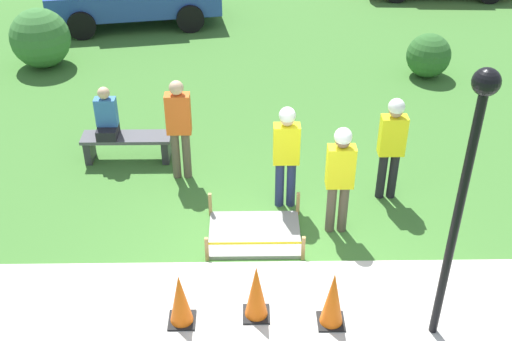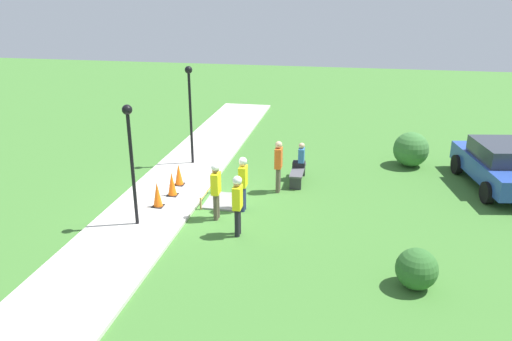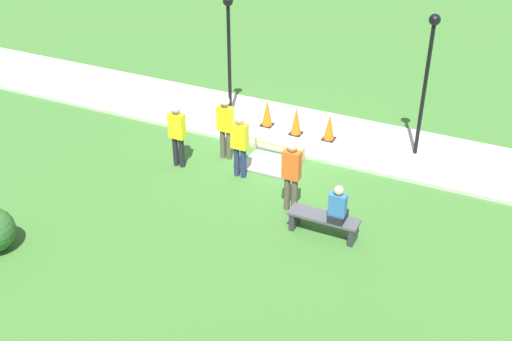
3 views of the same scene
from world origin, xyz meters
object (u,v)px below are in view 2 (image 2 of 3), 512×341
at_px(traffic_cone_sidewalk_edge, 157,194).
at_px(worker_supervisor, 216,186).
at_px(parked_car_blue, 502,165).
at_px(worker_trainee, 243,179).
at_px(person_seated_on_bench, 301,157).
at_px(lamppost_far, 190,100).
at_px(park_bench, 298,173).
at_px(lamppost_near, 130,147).
at_px(traffic_cone_near_patch, 179,175).
at_px(traffic_cone_far_patch, 172,184).
at_px(worker_assistant, 238,200).
at_px(bystander_in_orange_shirt, 278,163).

xyz_separation_m(traffic_cone_sidewalk_edge, worker_supervisor, (0.29, 1.97, 0.55)).
bearing_deg(parked_car_blue, worker_trainee, -76.56).
relative_size(person_seated_on_bench, lamppost_far, 0.24).
relative_size(park_bench, lamppost_near, 0.44).
height_order(traffic_cone_near_patch, traffic_cone_far_patch, traffic_cone_far_patch).
relative_size(worker_assistant, lamppost_near, 0.50).
distance_m(worker_supervisor, bystander_in_orange_shirt, 2.85).
bearing_deg(worker_supervisor, person_seated_on_bench, 150.67).
xyz_separation_m(park_bench, person_seated_on_bench, (-0.30, 0.05, 0.50)).
bearing_deg(worker_assistant, traffic_cone_near_patch, -137.77).
bearing_deg(worker_trainee, worker_supervisor, -41.86).
bearing_deg(lamppost_near, park_bench, 136.40).
xyz_separation_m(park_bench, worker_assistant, (4.33, -1.19, 0.72)).
xyz_separation_m(worker_trainee, parked_car_blue, (-3.53, 8.29, -0.21)).
bearing_deg(lamppost_far, worker_trainee, 37.15).
xyz_separation_m(worker_trainee, lamppost_far, (-3.73, -2.83, 1.52)).
height_order(park_bench, worker_supervisor, worker_supervisor).
height_order(traffic_cone_near_patch, person_seated_on_bench, person_seated_on_bench).
xyz_separation_m(park_bench, parked_car_blue, (-0.83, 6.90, 0.49)).
xyz_separation_m(traffic_cone_sidewalk_edge, worker_trainee, (-0.44, 2.62, 0.53)).
height_order(traffic_cone_sidewalk_edge, lamppost_near, lamppost_near).
distance_m(traffic_cone_far_patch, worker_assistant, 3.47).
relative_size(person_seated_on_bench, worker_assistant, 0.50).
distance_m(park_bench, worker_assistant, 4.55).
bearing_deg(traffic_cone_sidewalk_edge, lamppost_far, -177.22).
bearing_deg(lamppost_near, person_seated_on_bench, 137.98).
height_order(worker_supervisor, worker_assistant, worker_assistant).
xyz_separation_m(park_bench, worker_supervisor, (3.43, -2.05, 0.72)).
distance_m(traffic_cone_far_patch, worker_supervisor, 2.27).
distance_m(traffic_cone_near_patch, traffic_cone_far_patch, 0.94).
xyz_separation_m(worker_supervisor, lamppost_far, (-4.46, -2.17, 1.51)).
relative_size(traffic_cone_far_patch, parked_car_blue, 0.17).
height_order(traffic_cone_sidewalk_edge, lamppost_far, lamppost_far).
bearing_deg(person_seated_on_bench, traffic_cone_far_patch, -57.44).
relative_size(traffic_cone_far_patch, worker_trainee, 0.46).
bearing_deg(traffic_cone_near_patch, lamppost_far, -173.84).
bearing_deg(worker_trainee, worker_assistant, 7.03).
xyz_separation_m(person_seated_on_bench, worker_supervisor, (3.73, -2.10, 0.22)).
relative_size(park_bench, bystander_in_orange_shirt, 0.87).
bearing_deg(worker_assistant, traffic_cone_far_patch, -128.41).
bearing_deg(traffic_cone_far_patch, park_bench, 119.61).
height_order(park_bench, bystander_in_orange_shirt, bystander_in_orange_shirt).
relative_size(lamppost_far, parked_car_blue, 0.80).
bearing_deg(lamppost_near, worker_assistant, 90.77).
distance_m(traffic_cone_far_patch, lamppost_far, 3.85).
relative_size(person_seated_on_bench, lamppost_near, 0.25).
height_order(traffic_cone_far_patch, lamppost_near, lamppost_near).
xyz_separation_m(traffic_cone_near_patch, traffic_cone_sidewalk_edge, (1.86, -0.05, 0.03)).
bearing_deg(parked_car_blue, park_bench, -92.72).
height_order(traffic_cone_near_patch, worker_trainee, worker_trainee).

